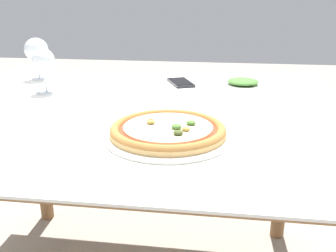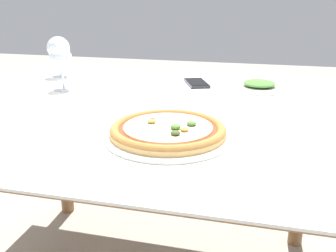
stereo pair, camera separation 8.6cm
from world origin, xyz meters
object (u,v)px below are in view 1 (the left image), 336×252
at_px(pizza_plate, 168,131).
at_px(fork, 6,97).
at_px(wine_glass_far_right, 43,62).
at_px(wine_glass_far_left, 36,50).
at_px(side_plate, 243,84).
at_px(dining_table, 133,130).
at_px(cell_phone, 181,82).

height_order(pizza_plate, fork, pizza_plate).
xyz_separation_m(pizza_plate, wine_glass_far_right, (-0.47, 0.37, 0.09)).
distance_m(fork, wine_glass_far_left, 0.30).
bearing_deg(side_plate, wine_glass_far_right, -165.69).
distance_m(fork, wine_glass_far_right, 0.17).
bearing_deg(wine_glass_far_right, dining_table, -20.72).
xyz_separation_m(pizza_plate, wine_glass_far_left, (-0.59, 0.57, 0.10)).
bearing_deg(cell_phone, dining_table, -109.76).
bearing_deg(dining_table, pizza_plate, -59.99).
bearing_deg(wine_glass_far_left, fork, -86.06).
xyz_separation_m(wine_glass_far_right, side_plate, (0.67, 0.17, -0.09)).
bearing_deg(dining_table, side_plate, 40.71).
height_order(wine_glass_far_left, side_plate, wine_glass_far_left).
distance_m(fork, cell_phone, 0.61).
bearing_deg(pizza_plate, wine_glass_far_left, 136.03).
bearing_deg(fork, wine_glass_far_right, 37.75).
bearing_deg(side_plate, cell_phone, 174.33).
height_order(dining_table, cell_phone, cell_phone).
relative_size(fork, wine_glass_far_left, 1.05).
xyz_separation_m(fork, wine_glass_far_right, (0.10, 0.08, 0.10)).
relative_size(cell_phone, side_plate, 0.83).
relative_size(pizza_plate, wine_glass_far_right, 1.97).
xyz_separation_m(dining_table, side_plate, (0.34, 0.29, 0.09)).
bearing_deg(cell_phone, side_plate, -5.67).
distance_m(wine_glass_far_right, cell_phone, 0.49).
relative_size(pizza_plate, fork, 1.73).
height_order(pizza_plate, cell_phone, pizza_plate).
bearing_deg(fork, pizza_plate, -27.07).
distance_m(pizza_plate, cell_phone, 0.56).
height_order(dining_table, pizza_plate, pizza_plate).
xyz_separation_m(pizza_plate, fork, (-0.57, 0.29, -0.01)).
bearing_deg(wine_glass_far_right, cell_phone, 23.67).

